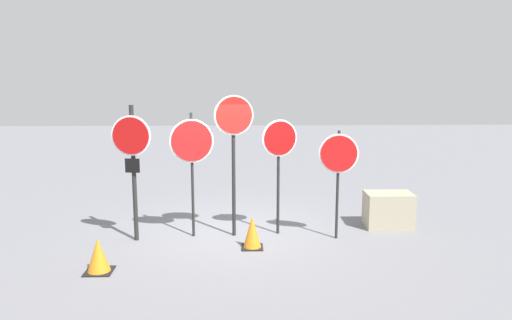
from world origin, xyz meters
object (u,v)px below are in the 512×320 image
at_px(stop_sign_0, 132,152).
at_px(stop_sign_2, 234,134).
at_px(traffic_cone_0, 252,232).
at_px(stop_sign_1, 192,147).
at_px(stop_sign_4, 339,160).
at_px(storage_crate, 388,210).
at_px(traffic_cone_1, 98,255).
at_px(stop_sign_3, 279,148).

height_order(stop_sign_0, stop_sign_2, stop_sign_2).
bearing_deg(stop_sign_2, traffic_cone_0, -75.36).
distance_m(stop_sign_2, traffic_cone_0, 1.83).
height_order(stop_sign_1, stop_sign_4, stop_sign_1).
bearing_deg(stop_sign_0, traffic_cone_0, -4.33).
height_order(stop_sign_0, stop_sign_4, stop_sign_0).
relative_size(traffic_cone_0, storage_crate, 0.63).
bearing_deg(stop_sign_0, traffic_cone_1, -93.07).
xyz_separation_m(stop_sign_1, stop_sign_3, (1.62, 0.12, -0.04)).
height_order(stop_sign_3, stop_sign_4, stop_sign_3).
distance_m(stop_sign_3, stop_sign_4, 1.12).
relative_size(stop_sign_1, traffic_cone_1, 4.30).
distance_m(stop_sign_3, traffic_cone_0, 1.67).
bearing_deg(traffic_cone_1, stop_sign_2, 38.89).
bearing_deg(stop_sign_4, stop_sign_0, -174.12).
xyz_separation_m(stop_sign_0, stop_sign_3, (2.67, 0.32, 0.02)).
height_order(stop_sign_2, storage_crate, stop_sign_2).
bearing_deg(stop_sign_1, stop_sign_2, -5.74).
height_order(stop_sign_1, traffic_cone_0, stop_sign_1).
xyz_separation_m(stop_sign_2, traffic_cone_0, (0.32, -0.66, -1.68)).
bearing_deg(traffic_cone_1, stop_sign_1, 51.60).
bearing_deg(stop_sign_2, stop_sign_1, 170.30).
bearing_deg(stop_sign_1, traffic_cone_0, -37.62).
relative_size(stop_sign_4, traffic_cone_1, 3.72).
bearing_deg(traffic_cone_0, stop_sign_1, 149.93).
height_order(stop_sign_2, traffic_cone_1, stop_sign_2).
xyz_separation_m(stop_sign_1, stop_sign_4, (2.68, -0.20, -0.21)).
bearing_deg(traffic_cone_0, stop_sign_3, 55.20).
relative_size(stop_sign_2, traffic_cone_0, 4.58).
bearing_deg(traffic_cone_0, stop_sign_2, 116.16).
relative_size(stop_sign_1, stop_sign_2, 0.88).
xyz_separation_m(stop_sign_0, stop_sign_1, (1.05, 0.20, 0.06)).
relative_size(stop_sign_4, storage_crate, 2.19).
height_order(traffic_cone_1, storage_crate, storage_crate).
distance_m(traffic_cone_0, traffic_cone_1, 2.62).
distance_m(stop_sign_0, stop_sign_3, 2.69).
bearing_deg(stop_sign_3, traffic_cone_1, -166.97).
xyz_separation_m(stop_sign_1, storage_crate, (3.86, 0.53, -1.37)).
distance_m(stop_sign_1, storage_crate, 4.13).
distance_m(stop_sign_1, stop_sign_4, 2.70).
height_order(stop_sign_2, stop_sign_4, stop_sign_2).
relative_size(stop_sign_1, traffic_cone_0, 4.03).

